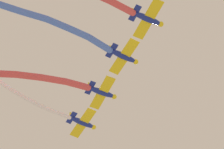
{
  "coord_description": "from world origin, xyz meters",
  "views": [
    {
      "loc": [
        -22.75,
        -30.57,
        7.63
      ],
      "look_at": [
        5.44,
        -3.69,
        61.7
      ],
      "focal_mm": 78.53,
      "sensor_mm": 36.0,
      "label": 1
    }
  ],
  "objects_px": {
    "airplane_lead": "(148,19)",
    "airplane_left_wing": "(124,56)",
    "airplane_right_wing": "(102,92)",
    "airplane_slot": "(83,123)"
  },
  "relations": [
    {
      "from": "airplane_lead",
      "to": "airplane_left_wing",
      "type": "relative_size",
      "value": 0.99
    },
    {
      "from": "airplane_lead",
      "to": "airplane_right_wing",
      "type": "relative_size",
      "value": 1.0
    },
    {
      "from": "airplane_lead",
      "to": "airplane_left_wing",
      "type": "distance_m",
      "value": 6.57
    },
    {
      "from": "airplane_lead",
      "to": "airplane_right_wing",
      "type": "height_order",
      "value": "same"
    },
    {
      "from": "airplane_left_wing",
      "to": "airplane_right_wing",
      "type": "bearing_deg",
      "value": 88.16
    },
    {
      "from": "airplane_lead",
      "to": "airplane_slot",
      "type": "distance_m",
      "value": 19.67
    },
    {
      "from": "airplane_lead",
      "to": "airplane_slot",
      "type": "height_order",
      "value": "airplane_slot"
    },
    {
      "from": "airplane_right_wing",
      "to": "airplane_lead",
      "type": "bearing_deg",
      "value": -87.84
    },
    {
      "from": "airplane_left_wing",
      "to": "airplane_right_wing",
      "type": "xyz_separation_m",
      "value": [
        2.2,
        6.16,
        -0.3
      ]
    },
    {
      "from": "airplane_right_wing",
      "to": "airplane_slot",
      "type": "relative_size",
      "value": 0.99
    }
  ]
}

